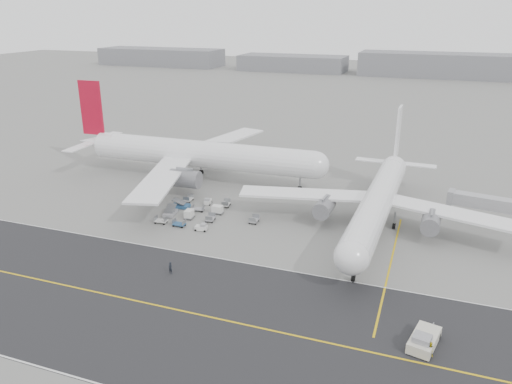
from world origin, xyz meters
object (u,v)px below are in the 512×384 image
(jet_bridge, at_px, (487,204))
(airliner_a, at_px, (195,154))
(airliner_b, at_px, (379,200))
(ground_crew_a, at_px, (170,268))
(pushback_tug, at_px, (424,340))
(ground_crew_b, at_px, (430,349))

(jet_bridge, bearing_deg, airliner_a, -174.84)
(airliner_b, distance_m, jet_bridge, 21.50)
(airliner_b, relative_size, ground_crew_a, 28.04)
(pushback_tug, bearing_deg, ground_crew_a, -175.28)
(airliner_a, relative_size, airliner_b, 1.19)
(ground_crew_a, bearing_deg, airliner_a, 126.62)
(pushback_tug, bearing_deg, jet_bridge, 90.41)
(ground_crew_b, bearing_deg, pushback_tug, -85.40)
(airliner_b, xyz_separation_m, ground_crew_a, (-27.95, -29.18, -4.48))
(ground_crew_a, relative_size, ground_crew_b, 1.00)
(airliner_b, distance_m, ground_crew_a, 40.66)
(airliner_a, bearing_deg, jet_bridge, -95.16)
(airliner_b, height_order, pushback_tug, airliner_b)
(airliner_a, distance_m, jet_bridge, 64.45)
(airliner_a, bearing_deg, airliner_b, -107.97)
(pushback_tug, height_order, ground_crew_a, pushback_tug)
(pushback_tug, relative_size, jet_bridge, 0.53)
(jet_bridge, distance_m, ground_crew_b, 46.12)
(ground_crew_a, bearing_deg, ground_crew_b, 4.89)
(jet_bridge, bearing_deg, ground_crew_a, -131.94)
(airliner_b, bearing_deg, ground_crew_a, -132.02)
(airliner_b, bearing_deg, ground_crew_b, -71.61)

